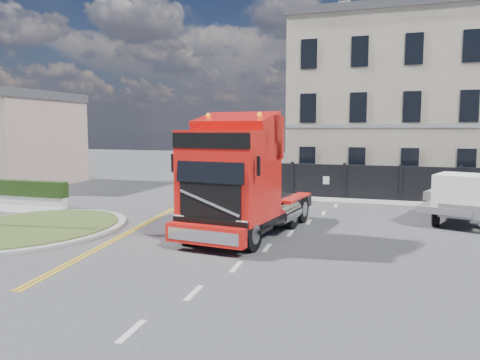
% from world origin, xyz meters
% --- Properties ---
extents(ground, '(120.00, 120.00, 0.00)m').
position_xyz_m(ground, '(0.00, 0.00, 0.00)').
color(ground, '#424244').
rests_on(ground, ground).
extents(traffic_island, '(6.80, 6.80, 0.17)m').
position_xyz_m(traffic_island, '(-7.00, -3.00, 0.08)').
color(traffic_island, '#989893').
rests_on(traffic_island, ground).
extents(hedge_wall, '(8.00, 0.55, 1.35)m').
position_xyz_m(hedge_wall, '(-13.00, 1.50, 0.74)').
color(hedge_wall, silver).
rests_on(hedge_wall, ground).
extents(seaside_bldg_pink, '(8.00, 8.00, 6.00)m').
position_xyz_m(seaside_bldg_pink, '(-20.00, 9.00, 3.00)').
color(seaside_bldg_pink, '#BB9C92').
rests_on(seaside_bldg_pink, ground).
extents(hoarding_fence, '(18.80, 0.25, 2.00)m').
position_xyz_m(hoarding_fence, '(6.55, 9.00, 1.00)').
color(hoarding_fence, black).
rests_on(hoarding_fence, ground).
extents(georgian_building, '(12.30, 10.30, 12.80)m').
position_xyz_m(georgian_building, '(6.00, 16.50, 5.77)').
color(georgian_building, beige).
rests_on(georgian_building, ground).
extents(pavement_far, '(20.00, 1.60, 0.12)m').
position_xyz_m(pavement_far, '(6.00, 8.10, 0.06)').
color(pavement_far, '#989893').
rests_on(pavement_far, ground).
extents(truck, '(3.64, 7.75, 4.48)m').
position_xyz_m(truck, '(1.26, -1.66, 2.01)').
color(truck, black).
rests_on(truck, ground).
extents(flatbed_pickup, '(3.68, 5.75, 2.19)m').
position_xyz_m(flatbed_pickup, '(9.41, 3.43, 1.18)').
color(flatbed_pickup, slate).
rests_on(flatbed_pickup, ground).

